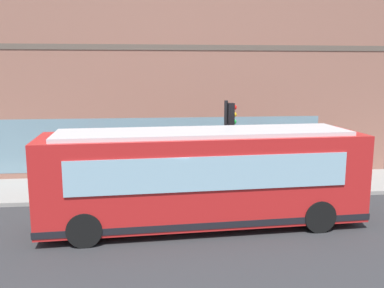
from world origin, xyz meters
The scene contains 9 objects.
ground centered at (0.00, 0.00, 0.00)m, with size 120.00×120.00×0.00m, color #2D2D30.
sidewalk_curb centered at (4.39, 0.00, 0.07)m, with size 3.58×40.00×0.15m, color gray.
building_corner centered at (10.69, 0.00, 5.36)m, with size 9.07×23.10×10.73m.
city_bus_nearside centered at (0.11, -1.81, 1.55)m, with size 3.05×10.16×3.07m.
traffic_light_near_corner centered at (3.18, -3.24, 2.68)m, with size 0.32×0.49×3.62m.
fire_hydrant centered at (3.27, -1.86, 0.51)m, with size 0.35×0.35×0.74m.
pedestrian_near_building_entrance centered at (3.96, -6.84, 1.13)m, with size 0.32×0.32×1.70m.
pedestrian_walking_along_curb centered at (5.20, -8.24, 1.20)m, with size 0.32×0.32×1.80m.
pedestrian_near_hydrant centered at (5.28, 3.29, 1.12)m, with size 0.32×0.32×1.69m.
Camera 1 is at (-12.58, -0.10, 4.89)m, focal length 39.09 mm.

